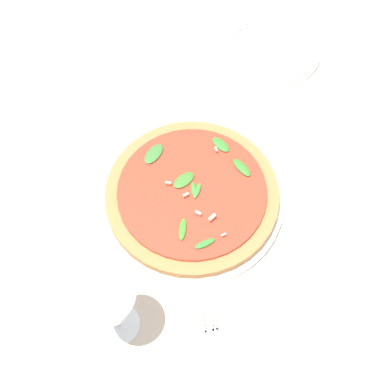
# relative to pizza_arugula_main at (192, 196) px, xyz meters

# --- Properties ---
(ground_plane) EXTENTS (6.00, 6.00, 0.00)m
(ground_plane) POSITION_rel_pizza_arugula_main_xyz_m (-0.03, -0.01, -0.02)
(ground_plane) COLOR beige
(pizza_arugula_main) EXTENTS (0.32, 0.32, 0.05)m
(pizza_arugula_main) POSITION_rel_pizza_arugula_main_xyz_m (0.00, 0.00, 0.00)
(pizza_arugula_main) COLOR white
(pizza_arugula_main) RESTS_ON ground_plane
(wine_glass) EXTENTS (0.08, 0.08, 0.15)m
(wine_glass) POSITION_rel_pizza_arugula_main_xyz_m (-0.21, 0.13, 0.09)
(wine_glass) COLOR white
(wine_glass) RESTS_ON ground_plane
(napkin) EXTENTS (0.16, 0.13, 0.01)m
(napkin) POSITION_rel_pizza_arugula_main_xyz_m (-0.31, -0.03, -0.01)
(napkin) COLOR white
(napkin) RESTS_ON ground_plane
(fork) EXTENTS (0.21, 0.05, 0.00)m
(fork) POSITION_rel_pizza_arugula_main_xyz_m (-0.30, -0.03, -0.01)
(fork) COLOR silver
(fork) RESTS_ON ground_plane
(side_plate_white) EXTENTS (0.19, 0.19, 0.02)m
(side_plate_white) POSITION_rel_pizza_arugula_main_xyz_m (0.34, -0.20, -0.01)
(side_plate_white) COLOR white
(side_plate_white) RESTS_ON ground_plane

